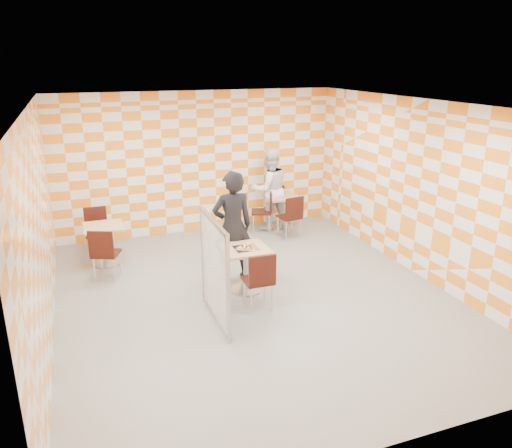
{
  "coord_description": "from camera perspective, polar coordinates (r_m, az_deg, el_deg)",
  "views": [
    {
      "loc": [
        -2.46,
        -6.76,
        3.63
      ],
      "look_at": [
        0.1,
        0.2,
        1.15
      ],
      "focal_mm": 35.0,
      "sensor_mm": 36.0,
      "label": 1
    }
  ],
  "objects": [
    {
      "name": "chair_main_front",
      "position": [
        7.42,
        0.45,
        -6.09
      ],
      "size": [
        0.43,
        0.44,
        0.92
      ],
      "color": "black",
      "rests_on": "ground"
    },
    {
      "name": "chair_empty_far",
      "position": [
        10.02,
        -17.76,
        -0.37
      ],
      "size": [
        0.43,
        0.44,
        0.92
      ],
      "color": "black",
      "rests_on": "ground"
    },
    {
      "name": "pizza_on_foil",
      "position": [
        7.93,
        -1.13,
        -2.67
      ],
      "size": [
        0.4,
        0.4,
        0.04
      ],
      "color": "silver",
      "rests_on": "main_table"
    },
    {
      "name": "main_table",
      "position": [
        8.04,
        -1.16,
        -4.35
      ],
      "size": [
        0.7,
        0.7,
        0.75
      ],
      "color": "tan",
      "rests_on": "ground"
    },
    {
      "name": "man_dark",
      "position": [
        8.34,
        -2.71,
        -0.28
      ],
      "size": [
        0.69,
        0.45,
        1.9
      ],
      "primitive_type": "imported",
      "rotation": [
        0.0,
        0.0,
        3.14
      ],
      "color": "black",
      "rests_on": "ground"
    },
    {
      "name": "second_table",
      "position": [
        11.04,
        2.93,
        2.04
      ],
      "size": [
        0.7,
        0.7,
        0.75
      ],
      "color": "tan",
      "rests_on": "ground"
    },
    {
      "name": "partition",
      "position": [
        7.07,
        -4.77,
        -5.27
      ],
      "size": [
        0.08,
        1.38,
        1.55
      ],
      "color": "white",
      "rests_on": "ground"
    },
    {
      "name": "empty_table",
      "position": [
        9.49,
        -16.93,
        -1.56
      ],
      "size": [
        0.7,
        0.7,
        0.75
      ],
      "color": "tan",
      "rests_on": "ground"
    },
    {
      "name": "sport_bottle",
      "position": [
        10.94,
        1.96,
        3.68
      ],
      "size": [
        0.06,
        0.06,
        0.2
      ],
      "color": "white",
      "rests_on": "second_table"
    },
    {
      "name": "chair_empty_near",
      "position": [
        8.79,
        -16.99,
        -2.91
      ],
      "size": [
        0.55,
        0.56,
        0.92
      ],
      "color": "black",
      "rests_on": "ground"
    },
    {
      "name": "chair_second_side",
      "position": [
        10.81,
        1.1,
        1.89
      ],
      "size": [
        0.55,
        0.54,
        0.92
      ],
      "color": "black",
      "rests_on": "ground"
    },
    {
      "name": "chair_second_front",
      "position": [
        10.4,
        4.1,
        1.18
      ],
      "size": [
        0.48,
        0.49,
        0.92
      ],
      "color": "black",
      "rests_on": "ground"
    },
    {
      "name": "room_shell",
      "position": [
        8.0,
        -1.52,
        3.03
      ],
      "size": [
        7.0,
        7.0,
        7.0
      ],
      "color": "gray",
      "rests_on": "ground"
    },
    {
      "name": "soda_bottle",
      "position": [
        11.05,
        3.1,
        3.89
      ],
      "size": [
        0.07,
        0.07,
        0.23
      ],
      "color": "black",
      "rests_on": "second_table"
    },
    {
      "name": "man_white",
      "position": [
        10.91,
        1.55,
        4.01
      ],
      "size": [
        0.93,
        0.75,
        1.81
      ],
      "primitive_type": "imported",
      "rotation": [
        0.0,
        0.0,
        3.22
      ],
      "color": "white",
      "rests_on": "ground"
    }
  ]
}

